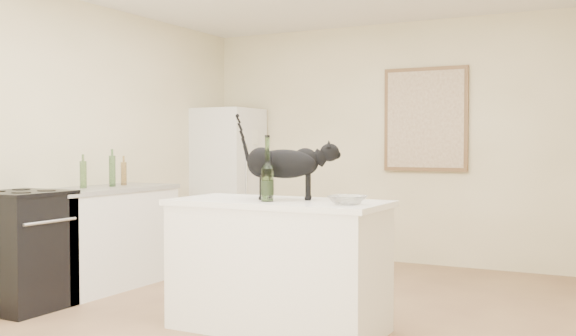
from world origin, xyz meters
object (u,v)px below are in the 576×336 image
Objects in this scene: wine_bottle at (267,172)px; black_cat at (284,168)px; fridge at (227,182)px; glass_bowl at (347,200)px; stove at (22,251)px.

black_cat is at bearing 82.53° from wine_bottle.
wine_bottle is at bearing -52.77° from fridge.
black_cat reaches higher than glass_bowl.
stove is 3.72× the size of glass_bowl.
fridge is 2.68× the size of black_cat.
fridge is at bearing 90.00° from stove.
stove is at bearing -90.00° from fridge.
glass_bowl is (0.55, -0.17, -0.19)m from black_cat.
fridge is at bearing 127.23° from wine_bottle.
fridge reaches higher than glass_bowl.
stove is 2.67m from glass_bowl.
wine_bottle is 1.62× the size of glass_bowl.
stove is 2.16m from wine_bottle.
fridge reaches higher than wine_bottle.
black_cat reaches higher than wine_bottle.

